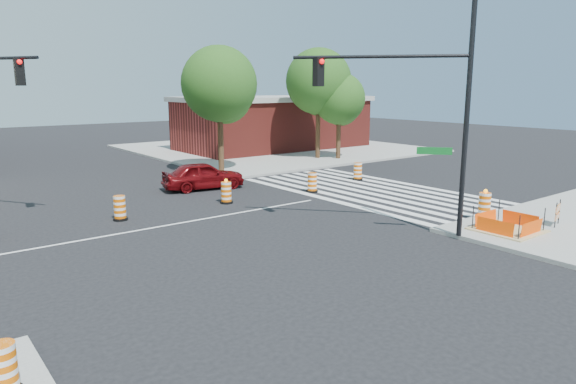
# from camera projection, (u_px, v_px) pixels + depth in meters

# --- Properties ---
(ground) EXTENTS (120.00, 120.00, 0.00)m
(ground) POSITION_uv_depth(u_px,v_px,m) (179.00, 223.00, 20.73)
(ground) COLOR black
(ground) RESTS_ON ground
(sidewalk_ne) EXTENTS (22.00, 22.00, 0.15)m
(sidewalk_ne) POSITION_uv_depth(u_px,v_px,m) (273.00, 148.00, 45.46)
(sidewalk_ne) COLOR gray
(sidewalk_ne) RESTS_ON ground
(crosswalk_east) EXTENTS (6.75, 13.50, 0.01)m
(crosswalk_east) POSITION_uv_depth(u_px,v_px,m) (367.00, 190.00, 27.33)
(crosswalk_east) COLOR silver
(crosswalk_east) RESTS_ON ground
(lane_centerline) EXTENTS (14.00, 0.12, 0.01)m
(lane_centerline) POSITION_uv_depth(u_px,v_px,m) (179.00, 223.00, 20.73)
(lane_centerline) COLOR silver
(lane_centerline) RESTS_ON ground
(excavation_pit) EXTENTS (2.20, 2.20, 0.90)m
(excavation_pit) POSITION_uv_depth(u_px,v_px,m) (507.00, 229.00, 19.15)
(excavation_pit) COLOR tan
(excavation_pit) RESTS_ON ground
(brick_storefront) EXTENTS (16.50, 8.50, 4.60)m
(brick_storefront) POSITION_uv_depth(u_px,v_px,m) (273.00, 123.00, 45.01)
(brick_storefront) COLOR maroon
(brick_storefront) RESTS_ON ground
(red_coupe) EXTENTS (4.58, 2.48, 1.48)m
(red_coupe) POSITION_uv_depth(u_px,v_px,m) (203.00, 175.00, 27.57)
(red_coupe) COLOR #5D080B
(red_coupe) RESTS_ON ground
(signal_pole_se) EXTENTS (4.15, 4.72, 8.13)m
(signal_pole_se) POSITION_uv_depth(u_px,v_px,m) (417.00, 100.00, 17.88)
(signal_pole_se) COLOR black
(signal_pole_se) RESTS_ON ground
(pit_drum) EXTENTS (0.60, 0.60, 1.18)m
(pit_drum) POSITION_uv_depth(u_px,v_px,m) (484.00, 206.00, 21.03)
(pit_drum) COLOR black
(pit_drum) RESTS_ON ground
(sw_corner_drum) EXTENTS (0.57, 0.57, 0.97)m
(sw_corner_drum) POSITION_uv_depth(u_px,v_px,m) (4.00, 372.00, 8.83)
(sw_corner_drum) COLOR black
(sw_corner_drum) RESTS_ON ground
(barricade) EXTENTS (0.81, 0.26, 0.97)m
(barricade) POSITION_uv_depth(u_px,v_px,m) (558.00, 212.00, 19.74)
(barricade) COLOR #E15C04
(barricade) RESTS_ON ground
(tree_north_c) EXTENTS (4.66, 4.66, 7.92)m
(tree_north_c) POSITION_uv_depth(u_px,v_px,m) (220.00, 88.00, 31.52)
(tree_north_c) COLOR #382314
(tree_north_c) RESTS_ON ground
(tree_north_d) EXTENTS (4.85, 4.85, 8.24)m
(tree_north_d) POSITION_uv_depth(u_px,v_px,m) (319.00, 85.00, 37.80)
(tree_north_d) COLOR #382314
(tree_north_d) RESTS_ON ground
(tree_north_e) EXTENTS (3.82, 3.81, 6.47)m
(tree_north_e) POSITION_uv_depth(u_px,v_px,m) (339.00, 102.00, 37.76)
(tree_north_e) COLOR #382314
(tree_north_e) RESTS_ON ground
(median_drum_2) EXTENTS (0.60, 0.60, 1.02)m
(median_drum_2) POSITION_uv_depth(u_px,v_px,m) (120.00, 209.00, 21.15)
(median_drum_2) COLOR black
(median_drum_2) RESTS_ON ground
(median_drum_3) EXTENTS (0.60, 0.60, 1.18)m
(median_drum_3) POSITION_uv_depth(u_px,v_px,m) (226.00, 193.00, 24.23)
(median_drum_3) COLOR black
(median_drum_3) RESTS_ON ground
(median_drum_4) EXTENTS (0.60, 0.60, 1.02)m
(median_drum_4) POSITION_uv_depth(u_px,v_px,m) (312.00, 183.00, 26.78)
(median_drum_4) COLOR black
(median_drum_4) RESTS_ON ground
(median_drum_5) EXTENTS (0.60, 0.60, 1.02)m
(median_drum_5) POSITION_uv_depth(u_px,v_px,m) (358.00, 172.00, 30.29)
(median_drum_5) COLOR black
(median_drum_5) RESTS_ON ground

